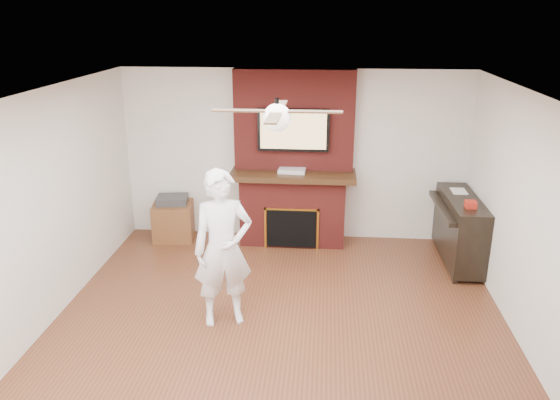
# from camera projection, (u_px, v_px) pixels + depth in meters

# --- Properties ---
(room_shell) EXTENTS (5.36, 5.86, 2.86)m
(room_shell) POSITION_uv_depth(u_px,v_px,m) (277.00, 225.00, 5.38)
(room_shell) COLOR #522A18
(room_shell) RESTS_ON ground
(fireplace) EXTENTS (1.78, 0.64, 2.50)m
(fireplace) POSITION_uv_depth(u_px,v_px,m) (293.00, 176.00, 7.86)
(fireplace) COLOR maroon
(fireplace) RESTS_ON ground
(tv) EXTENTS (1.00, 0.08, 0.60)m
(tv) POSITION_uv_depth(u_px,v_px,m) (293.00, 130.00, 7.59)
(tv) COLOR black
(tv) RESTS_ON fireplace
(ceiling_fan) EXTENTS (1.21, 1.21, 0.31)m
(ceiling_fan) POSITION_uv_depth(u_px,v_px,m) (277.00, 116.00, 5.02)
(ceiling_fan) COLOR black
(ceiling_fan) RESTS_ON room_shell
(person) EXTENTS (0.74, 0.61, 1.73)m
(person) POSITION_uv_depth(u_px,v_px,m) (223.00, 249.00, 5.78)
(person) COLOR white
(person) RESTS_ON ground
(side_table) EXTENTS (0.65, 0.65, 0.66)m
(side_table) POSITION_uv_depth(u_px,v_px,m) (174.00, 219.00, 8.17)
(side_table) COLOR brown
(side_table) RESTS_ON ground
(piano) EXTENTS (0.54, 1.41, 1.01)m
(piano) POSITION_uv_depth(u_px,v_px,m) (459.00, 228.00, 7.32)
(piano) COLOR black
(piano) RESTS_ON ground
(cable_box) EXTENTS (0.39, 0.24, 0.05)m
(cable_box) POSITION_uv_depth(u_px,v_px,m) (292.00, 171.00, 7.73)
(cable_box) COLOR silver
(cable_box) RESTS_ON fireplace
(candle_orange) EXTENTS (0.07, 0.07, 0.13)m
(candle_orange) POSITION_uv_depth(u_px,v_px,m) (284.00, 240.00, 8.01)
(candle_orange) COLOR orange
(candle_orange) RESTS_ON ground
(candle_green) EXTENTS (0.07, 0.07, 0.09)m
(candle_green) POSITION_uv_depth(u_px,v_px,m) (286.00, 243.00, 7.95)
(candle_green) COLOR #3E8E38
(candle_green) RESTS_ON ground
(candle_cream) EXTENTS (0.09, 0.09, 0.11)m
(candle_cream) POSITION_uv_depth(u_px,v_px,m) (295.00, 243.00, 7.95)
(candle_cream) COLOR beige
(candle_cream) RESTS_ON ground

